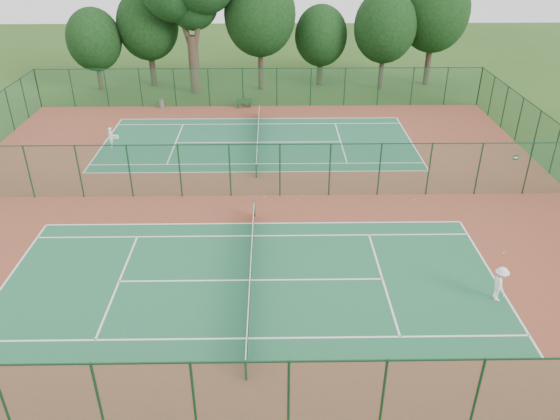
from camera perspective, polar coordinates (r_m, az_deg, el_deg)
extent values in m
plane|color=#274916|center=(34.42, -2.57, 1.51)|extent=(120.00, 120.00, 0.00)
cube|color=brown|center=(34.42, -2.57, 1.52)|extent=(40.00, 36.00, 0.01)
cube|color=#1E5F3B|center=(26.74, -3.03, -7.34)|extent=(23.77, 10.97, 0.01)
cube|color=#1E5F40|center=(42.61, -2.28, 7.09)|extent=(23.77, 10.97, 0.01)
cube|color=#1B522C|center=(50.57, -2.12, 12.70)|extent=(40.00, 0.02, 3.50)
cube|color=#153B24|center=(50.13, -2.15, 14.57)|extent=(40.00, 0.05, 0.05)
cube|color=#1B5237|center=(18.87, -4.05, -19.29)|extent=(40.00, 0.02, 3.50)
cube|color=#14371F|center=(17.63, -4.25, -15.57)|extent=(40.00, 0.05, 0.05)
cube|color=#1C5532|center=(33.66, -2.63, 4.16)|extent=(40.00, 0.02, 3.50)
cube|color=#163E23|center=(32.98, -2.70, 6.86)|extent=(40.00, 0.05, 0.05)
cylinder|color=#123420|center=(21.57, -3.60, -16.39)|extent=(0.10, 0.10, 0.97)
cylinder|color=#123420|center=(31.90, -2.70, 0.15)|extent=(0.10, 0.10, 0.97)
cube|color=black|center=(26.47, -3.05, -6.52)|extent=(0.02, 12.80, 0.85)
cube|color=silver|center=(26.22, -3.08, -5.74)|extent=(0.04, 12.80, 0.06)
cylinder|color=#153A20|center=(36.55, -2.49, 4.06)|extent=(0.10, 0.10, 0.97)
cylinder|color=#153A20|center=(48.46, -2.14, 10.41)|extent=(0.10, 0.10, 0.97)
cube|color=black|center=(42.44, -2.29, 7.68)|extent=(0.02, 12.80, 0.85)
cube|color=white|center=(42.29, -2.30, 8.23)|extent=(0.04, 12.80, 0.06)
imported|color=white|center=(26.95, 21.99, -7.16)|extent=(0.65, 1.12, 1.72)
imported|color=white|center=(43.44, -17.30, 7.28)|extent=(0.49, 0.62, 1.50)
cylinder|color=gray|center=(51.42, -12.26, 10.76)|extent=(0.56, 0.56, 0.77)
cube|color=#133818|center=(50.56, -4.40, 10.81)|extent=(0.16, 0.38, 0.42)
cube|color=#133818|center=(50.76, -3.15, 10.93)|extent=(0.16, 0.38, 0.42)
cube|color=#133818|center=(50.59, -3.78, 11.11)|extent=(1.44, 0.72, 0.05)
cube|color=#133818|center=(50.35, -3.75, 11.28)|extent=(1.36, 0.39, 0.42)
cube|color=silver|center=(45.28, -16.96, 7.34)|extent=(0.75, 0.50, 0.26)
sphere|color=#B3D030|center=(33.78, 1.77, 1.06)|extent=(0.07, 0.07, 0.07)
sphere|color=yellow|center=(34.85, 13.89, 1.08)|extent=(0.07, 0.07, 0.07)
sphere|color=#D7F438|center=(34.14, -1.65, 1.37)|extent=(0.07, 0.07, 0.07)
cylinder|color=#3B2B20|center=(55.05, -8.96, 14.76)|extent=(1.00, 1.00, 5.43)
cylinder|color=#3B2B20|center=(54.61, -10.16, 18.93)|extent=(1.84, 0.54, 5.40)
cylinder|color=#3B2B20|center=(53.90, -8.44, 19.22)|extent=(1.72, 0.51, 5.86)
sphere|color=black|center=(54.70, -9.12, 20.47)|extent=(4.71, 4.71, 4.71)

